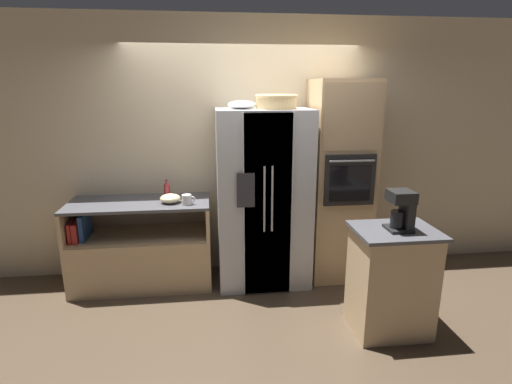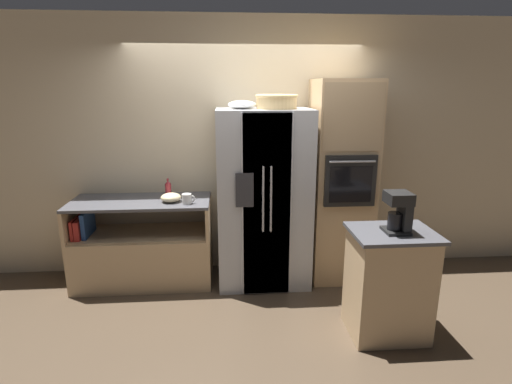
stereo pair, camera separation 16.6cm
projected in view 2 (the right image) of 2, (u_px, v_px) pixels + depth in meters
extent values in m
plane|color=#4C3D2D|center=(248.00, 282.00, 4.35)|extent=(20.00, 20.00, 0.00)
cube|color=beige|center=(245.00, 148.00, 4.45)|extent=(12.00, 0.06, 2.80)
cube|color=tan|center=(145.00, 257.00, 4.32)|extent=(1.44, 0.63, 0.55)
cube|color=tan|center=(143.00, 233.00, 4.25)|extent=(1.38, 0.58, 0.02)
cube|color=tan|center=(73.00, 220.00, 4.16)|extent=(0.04, 0.63, 0.34)
cube|color=tan|center=(208.00, 217.00, 4.26)|extent=(0.04, 0.63, 0.34)
cube|color=#4C4C51|center=(140.00, 202.00, 4.16)|extent=(1.44, 0.63, 0.03)
cube|color=#B72D28|center=(78.00, 226.00, 4.14)|extent=(0.03, 0.40, 0.20)
cube|color=#B72D28|center=(83.00, 226.00, 4.15)|extent=(0.05, 0.40, 0.20)
cube|color=#284C8E|center=(88.00, 223.00, 4.14)|extent=(0.04, 0.34, 0.26)
cube|color=silver|center=(263.00, 198.00, 4.22)|extent=(0.96, 0.70, 1.86)
cube|color=silver|center=(266.00, 208.00, 3.87)|extent=(0.47, 0.02, 1.82)
cube|color=silver|center=(267.00, 208.00, 3.87)|extent=(0.47, 0.02, 1.82)
cylinder|color=#B2B2B7|center=(263.00, 200.00, 3.82)|extent=(0.02, 0.02, 0.65)
cylinder|color=#B2B2B7|center=(271.00, 199.00, 3.82)|extent=(0.02, 0.02, 0.65)
cube|color=#2D2D33|center=(245.00, 190.00, 3.79)|extent=(0.17, 0.01, 0.33)
cube|color=tan|center=(340.00, 182.00, 4.28)|extent=(0.63, 0.62, 2.14)
cube|color=black|center=(350.00, 181.00, 3.94)|extent=(0.52, 0.04, 0.52)
cube|color=black|center=(351.00, 185.00, 3.93)|extent=(0.42, 0.01, 0.36)
cylinder|color=#B2B2B7|center=(353.00, 162.00, 3.86)|extent=(0.46, 0.02, 0.02)
cube|color=tan|center=(354.00, 117.00, 3.80)|extent=(0.59, 0.01, 0.65)
cube|color=tan|center=(388.00, 285.00, 3.36)|extent=(0.62, 0.50, 0.90)
cube|color=#4C4C51|center=(393.00, 233.00, 3.24)|extent=(0.68, 0.54, 0.03)
cylinder|color=tan|center=(277.00, 102.00, 3.91)|extent=(0.39, 0.39, 0.12)
torus|color=tan|center=(277.00, 96.00, 3.89)|extent=(0.42, 0.42, 0.03)
ellipsoid|color=white|center=(242.00, 105.00, 3.91)|extent=(0.28, 0.28, 0.08)
cylinder|color=maroon|center=(168.00, 191.00, 4.25)|extent=(0.06, 0.06, 0.15)
cone|color=maroon|center=(168.00, 182.00, 4.23)|extent=(0.06, 0.06, 0.04)
cylinder|color=maroon|center=(168.00, 180.00, 4.22)|extent=(0.02, 0.02, 0.02)
cylinder|color=silver|center=(187.00, 199.00, 4.03)|extent=(0.10, 0.10, 0.10)
torus|color=silver|center=(192.00, 199.00, 4.03)|extent=(0.07, 0.01, 0.07)
ellipsoid|color=beige|center=(171.00, 197.00, 4.10)|extent=(0.21, 0.21, 0.09)
cube|color=black|center=(396.00, 231.00, 3.22)|extent=(0.19, 0.20, 0.02)
cylinder|color=black|center=(395.00, 221.00, 3.20)|extent=(0.11, 0.11, 0.14)
cube|color=black|center=(405.00, 212.00, 3.18)|extent=(0.07, 0.17, 0.33)
cube|color=black|center=(399.00, 198.00, 3.15)|extent=(0.19, 0.20, 0.09)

